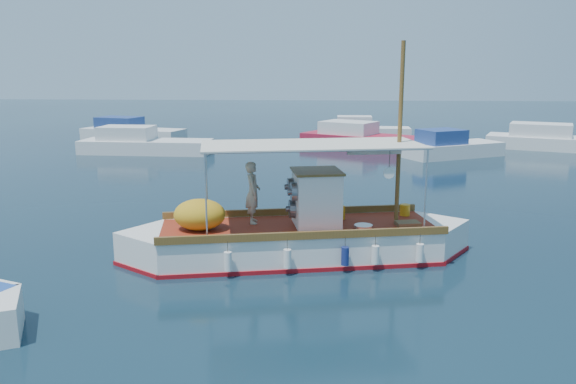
{
  "coord_description": "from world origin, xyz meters",
  "views": [
    {
      "loc": [
        0.5,
        -14.05,
        4.85
      ],
      "look_at": [
        -0.5,
        0.0,
        1.79
      ],
      "focal_mm": 35.0,
      "sensor_mm": 36.0,
      "label": 1
    }
  ],
  "objects": [
    {
      "name": "ground",
      "position": [
        0.0,
        0.0,
        0.0
      ],
      "size": [
        160.0,
        160.0,
        0.0
      ],
      "primitive_type": "plane",
      "color": "black",
      "rests_on": "ground"
    },
    {
      "name": "fishing_caique",
      "position": [
        -0.29,
        0.12,
        0.51
      ],
      "size": [
        9.28,
        3.89,
        5.78
      ],
      "rotation": [
        0.0,
        0.0,
        0.2
      ],
      "color": "white",
      "rests_on": "ground"
    },
    {
      "name": "bg_boat_nw",
      "position": [
        -10.54,
        18.57,
        0.49
      ],
      "size": [
        7.77,
        2.65,
        1.8
      ],
      "rotation": [
        0.0,
        0.0,
        -0.03
      ],
      "color": "silver",
      "rests_on": "ground"
    },
    {
      "name": "bg_boat_n",
      "position": [
        2.72,
        22.35,
        0.49
      ],
      "size": [
        8.6,
        6.51,
        1.8
      ],
      "rotation": [
        0.0,
        0.0,
        -0.51
      ],
      "color": "#A61B34",
      "rests_on": "ground"
    },
    {
      "name": "bg_boat_ne",
      "position": [
        7.52,
        18.36,
        0.49
      ],
      "size": [
        6.16,
        4.7,
        1.8
      ],
      "rotation": [
        0.0,
        0.0,
        0.5
      ],
      "color": "silver",
      "rests_on": "ground"
    },
    {
      "name": "bg_boat_e",
      "position": [
        14.86,
        21.86,
        0.49
      ],
      "size": [
        9.24,
        5.72,
        1.8
      ],
      "rotation": [
        0.0,
        0.0,
        -0.38
      ],
      "color": "silver",
      "rests_on": "ground"
    },
    {
      "name": "bg_boat_far_w",
      "position": [
        -13.55,
        25.05,
        0.49
      ],
      "size": [
        7.72,
        4.06,
        1.8
      ],
      "rotation": [
        0.0,
        0.0,
        -0.25
      ],
      "color": "silver",
      "rests_on": "ground"
    },
    {
      "name": "bg_boat_far_n",
      "position": [
        3.17,
        27.15,
        0.49
      ],
      "size": [
        6.22,
        2.11,
        1.8
      ],
      "rotation": [
        0.0,
        0.0,
        -0.02
      ],
      "color": "silver",
      "rests_on": "ground"
    }
  ]
}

